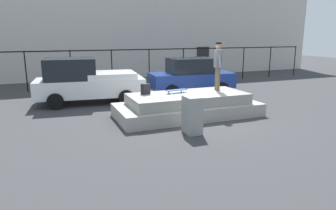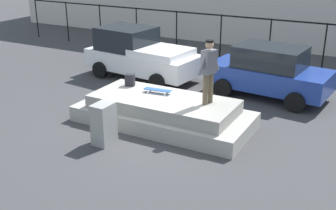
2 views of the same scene
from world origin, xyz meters
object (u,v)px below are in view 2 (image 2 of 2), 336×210
(skateboard, at_px, (158,90))
(car_blue_sedan_mid, at_px, (269,71))
(skateboarder, at_px, (209,68))
(car_white_pickup_near, at_px, (140,54))
(utility_box, at_px, (104,124))
(backpack, at_px, (130,80))

(skateboard, height_order, car_blue_sedan_mid, car_blue_sedan_mid)
(skateboarder, xyz_separation_m, car_white_pickup_near, (-4.35, 3.42, -0.89))
(skateboarder, distance_m, car_blue_sedan_mid, 3.81)
(skateboard, distance_m, utility_box, 2.18)
(skateboard, relative_size, backpack, 2.27)
(car_white_pickup_near, bearing_deg, skateboard, -50.86)
(utility_box, bearing_deg, backpack, 107.81)
(car_blue_sedan_mid, bearing_deg, utility_box, -115.81)
(car_white_pickup_near, distance_m, car_blue_sedan_mid, 5.05)
(skateboard, distance_m, car_white_pickup_near, 4.31)
(backpack, height_order, utility_box, backpack)
(car_white_pickup_near, distance_m, utility_box, 5.93)
(car_white_pickup_near, relative_size, car_blue_sedan_mid, 1.11)
(backpack, distance_m, car_blue_sedan_mid, 4.79)
(backpack, relative_size, car_white_pickup_near, 0.08)
(car_white_pickup_near, bearing_deg, car_blue_sedan_mid, 2.35)
(car_white_pickup_near, xyz_separation_m, utility_box, (2.31, -5.45, -0.39))
(skateboarder, bearing_deg, car_blue_sedan_mid, 79.14)
(car_white_pickup_near, bearing_deg, backpack, -62.71)
(skateboarder, xyz_separation_m, car_blue_sedan_mid, (0.70, 3.62, -0.95))
(skateboard, xyz_separation_m, utility_box, (-0.41, -2.11, -0.36))
(skateboarder, bearing_deg, utility_box, -135.07)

